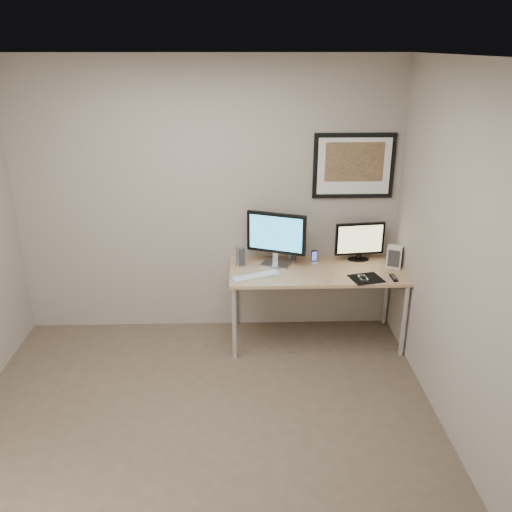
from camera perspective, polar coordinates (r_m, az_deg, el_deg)
The scene contains 14 objects.
floor at distance 4.19m, azimuth -5.76°, elevation -18.20°, with size 3.60×3.60×0.00m, color brown.
room at distance 3.82m, azimuth -6.24°, elevation 5.77°, with size 3.60×3.60×3.60m.
desk at distance 5.04m, azimuth 6.38°, elevation -2.12°, with size 1.60×0.70×0.73m.
framed_art at distance 5.12m, azimuth 10.26°, elevation 9.32°, with size 0.75×0.04×0.60m.
monitor_large at distance 4.98m, azimuth 2.14°, elevation 2.03°, with size 0.54×0.26×0.51m.
monitor_tv at distance 5.22m, azimuth 10.86°, elevation 1.61°, with size 0.48×0.13×0.37m.
speaker_left at distance 5.03m, azimuth -1.69°, elevation -0.00°, with size 0.08×0.08×0.20m, color #AFAFB4.
speaker_right at distance 5.17m, azimuth 3.80°, elevation 0.54°, with size 0.08×0.08×0.19m, color #AFAFB4.
phone_dock at distance 5.14m, azimuth 6.13°, elevation -0.07°, with size 0.06×0.06×0.13m, color black.
keyboard at distance 4.83m, azimuth -0.02°, elevation -2.11°, with size 0.45×0.12×0.02m, color silver.
mousepad at distance 4.89m, azimuth 11.53°, elevation -2.34°, with size 0.27×0.24×0.00m, color black.
mouse at distance 4.86m, azimuth 11.19°, elevation -2.22°, with size 0.06×0.11×0.04m, color black.
remote at distance 4.94m, azimuth 14.29°, elevation -2.21°, with size 0.04×0.15×0.02m, color black.
fan_unit at distance 5.16m, azimuth 14.37°, elevation -0.08°, with size 0.13×0.10×0.20m, color silver.
Camera 1 is at (0.31, -3.22, 2.67)m, focal length 38.00 mm.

